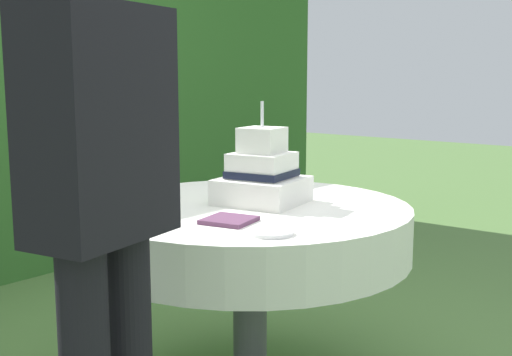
{
  "coord_description": "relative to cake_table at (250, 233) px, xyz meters",
  "views": [
    {
      "loc": [
        -1.8,
        -1.54,
        1.23
      ],
      "look_at": [
        0.03,
        -0.0,
        0.86
      ],
      "focal_mm": 44.8,
      "sensor_mm": 36.0,
      "label": 1
    }
  ],
  "objects": [
    {
      "name": "serving_plate_near",
      "position": [
        -0.3,
        -0.35,
        0.12
      ],
      "size": [
        0.14,
        0.14,
        0.01
      ],
      "primitive_type": "cylinder",
      "color": "white",
      "rests_on": "cake_table"
    },
    {
      "name": "standing_person",
      "position": [
        -0.89,
        -0.3,
        0.28
      ],
      "size": [
        0.39,
        0.27,
        1.6
      ],
      "color": "black",
      "rests_on": "ground_plane"
    },
    {
      "name": "napkin_stack",
      "position": [
        -0.27,
        -0.14,
        0.12
      ],
      "size": [
        0.19,
        0.19,
        0.01
      ],
      "primitive_type": "cube",
      "rotation": [
        0.0,
        0.0,
        0.23
      ],
      "color": "#603856",
      "rests_on": "cake_table"
    },
    {
      "name": "cake_table",
      "position": [
        0.0,
        0.0,
        0.0
      ],
      "size": [
        1.21,
        1.21,
        0.76
      ],
      "color": "#4C4C51",
      "rests_on": "ground_plane"
    },
    {
      "name": "serving_plate_far",
      "position": [
        0.46,
        0.13,
        0.12
      ],
      "size": [
        0.11,
        0.11,
        0.01
      ],
      "primitive_type": "cylinder",
      "color": "white",
      "rests_on": "cake_table"
    },
    {
      "name": "wedding_cake",
      "position": [
        0.06,
        -0.0,
        0.21
      ],
      "size": [
        0.35,
        0.35,
        0.39
      ],
      "color": "white",
      "rests_on": "cake_table"
    }
  ]
}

